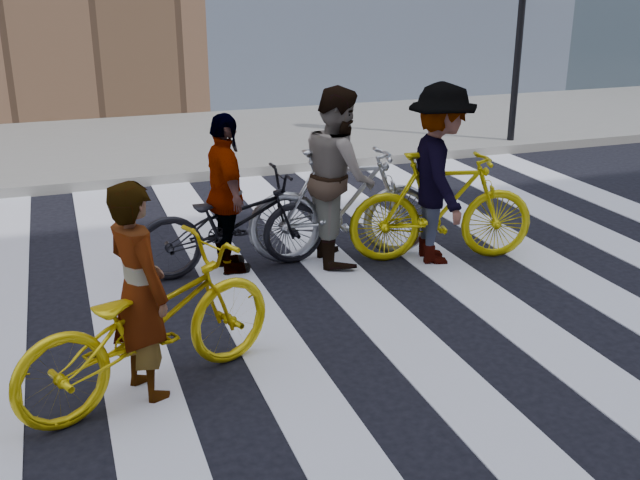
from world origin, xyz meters
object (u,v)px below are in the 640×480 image
rider_mid (339,176)px  rider_right (439,175)px  traffic_signal (524,14)px  bike_yellow_right (442,207)px  bike_dark_rear (232,223)px  rider_left (139,291)px  rider_rear (226,195)px  bike_yellow_left (149,324)px  bike_silver_mid (343,204)px

rider_mid → rider_right: rider_right is taller
traffic_signal → bike_yellow_right: traffic_signal is taller
traffic_signal → bike_dark_rear: traffic_signal is taller
bike_yellow_right → rider_left: bearing=130.7°
bike_dark_rear → rider_rear: bearing=88.0°
bike_yellow_right → rider_mid: size_ratio=1.06×
bike_yellow_left → rider_rear: 2.40m
traffic_signal → rider_mid: 6.38m
bike_yellow_left → rider_rear: rider_rear is taller
bike_yellow_right → bike_dark_rear: (-2.17, 0.43, -0.08)m
bike_yellow_right → bike_dark_rear: 2.21m
rider_rear → bike_silver_mid: bearing=-94.3°
rider_mid → rider_left: bearing=139.2°
bike_yellow_left → rider_mid: size_ratio=1.12×
bike_yellow_left → rider_right: 3.68m
traffic_signal → rider_rear: bearing=-146.8°
rider_right → bike_silver_mid: bearing=81.3°
bike_yellow_right → bike_dark_rear: bearing=92.4°
bike_silver_mid → rider_mid: (-0.05, 0.00, 0.32)m
bike_silver_mid → rider_rear: (-1.24, 0.05, 0.21)m
rider_left → rider_right: (3.28, 1.70, 0.14)m
bike_yellow_left → rider_mid: (2.26, 2.08, 0.38)m
bike_yellow_right → rider_rear: bearing=92.6°
bike_silver_mid → bike_yellow_right: bike_silver_mid is taller
rider_left → rider_right: bearing=-85.7°
traffic_signal → bike_yellow_left: (-7.06, -6.06, -1.73)m
traffic_signal → rider_rear: traffic_signal is taller
rider_right → rider_rear: size_ratio=1.15×
rider_mid → rider_right: (0.98, -0.38, 0.02)m
bike_dark_rear → rider_right: size_ratio=1.04×
bike_silver_mid → bike_yellow_right: bearing=-104.2°
rider_left → rider_rear: (1.12, 2.13, 0.01)m
bike_yellow_right → rider_right: (-0.05, 0.00, 0.35)m
bike_silver_mid → bike_yellow_right: 1.05m
rider_left → rider_mid: 3.11m
rider_right → rider_rear: rider_right is taller
bike_silver_mid → rider_left: (-2.36, -2.08, 0.20)m
bike_yellow_right → rider_left: 3.75m
traffic_signal → rider_left: traffic_signal is taller
traffic_signal → rider_left: 9.46m
rider_mid → rider_right: size_ratio=0.98×
traffic_signal → bike_dark_rear: size_ratio=1.68×
bike_dark_rear → rider_left: size_ratio=1.22×
rider_mid → bike_dark_rear: bearing=94.7°
rider_left → bike_yellow_right: bearing=-86.0°
traffic_signal → bike_yellow_right: 6.01m
bike_yellow_left → rider_left: bearing=67.0°
bike_yellow_left → rider_rear: bearing=-49.6°
bike_yellow_left → rider_left: size_ratio=1.28×
rider_mid → rider_rear: 1.20m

